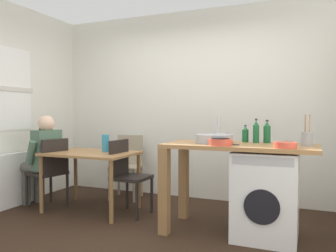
# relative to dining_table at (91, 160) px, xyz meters

# --- Properties ---
(ground_plane) EXTENTS (5.46, 5.46, 0.00)m
(ground_plane) POSITION_rel_dining_table_xyz_m (0.96, -0.59, -0.64)
(ground_plane) COLOR black
(wall_back) EXTENTS (4.60, 0.10, 2.70)m
(wall_back) POSITION_rel_dining_table_xyz_m (0.96, 1.16, 0.71)
(wall_back) COLOR silver
(wall_back) RESTS_ON ground_plane
(radiator) EXTENTS (0.10, 0.80, 0.70)m
(radiator) POSITION_rel_dining_table_xyz_m (-1.06, -0.29, -0.29)
(radiator) COLOR white
(radiator) RESTS_ON ground_plane
(dining_table) EXTENTS (1.10, 0.76, 0.74)m
(dining_table) POSITION_rel_dining_table_xyz_m (0.00, 0.00, 0.00)
(dining_table) COLOR #9E7042
(dining_table) RESTS_ON ground_plane
(chair_person_seat) EXTENTS (0.48, 0.48, 0.90)m
(chair_person_seat) POSITION_rel_dining_table_xyz_m (-0.55, -0.12, -0.14)
(chair_person_seat) COLOR black
(chair_person_seat) RESTS_ON ground_plane
(chair_opposite) EXTENTS (0.42, 0.42, 0.90)m
(chair_opposite) POSITION_rel_dining_table_xyz_m (0.48, 0.05, -0.14)
(chair_opposite) COLOR black
(chair_opposite) RESTS_ON ground_plane
(chair_spare_by_wall) EXTENTS (0.46, 0.46, 0.90)m
(chair_spare_by_wall) POSITION_rel_dining_table_xyz_m (0.09, 0.77, -0.14)
(chair_spare_by_wall) COLOR gray
(chair_spare_by_wall) RESTS_ON ground_plane
(seated_person) EXTENTS (0.54, 0.54, 1.20)m
(seated_person) POSITION_rel_dining_table_xyz_m (-0.70, -0.08, 0.03)
(seated_person) COLOR #595651
(seated_person) RESTS_ON ground_plane
(kitchen_counter) EXTENTS (1.50, 0.68, 0.92)m
(kitchen_counter) POSITION_rel_dining_table_xyz_m (1.67, -0.12, 0.12)
(kitchen_counter) COLOR #9E7042
(kitchen_counter) RESTS_ON ground_plane
(washing_machine) EXTENTS (0.60, 0.61, 0.86)m
(washing_machine) POSITION_rel_dining_table_xyz_m (2.14, -0.12, -0.21)
(washing_machine) COLOR white
(washing_machine) RESTS_ON ground_plane
(sink_basin) EXTENTS (0.38, 0.38, 0.09)m
(sink_basin) POSITION_rel_dining_table_xyz_m (1.61, -0.12, 0.32)
(sink_basin) COLOR #9EA0A5
(sink_basin) RESTS_ON kitchen_counter
(tap) EXTENTS (0.02, 0.02, 0.28)m
(tap) POSITION_rel_dining_table_xyz_m (1.61, 0.06, 0.42)
(tap) COLOR #B2B2B7
(tap) RESTS_ON kitchen_counter
(bottle_tall_green) EXTENTS (0.07, 0.07, 0.18)m
(bottle_tall_green) POSITION_rel_dining_table_xyz_m (1.89, 0.14, 0.36)
(bottle_tall_green) COLOR #19592D
(bottle_tall_green) RESTS_ON kitchen_counter
(bottle_squat_brown) EXTENTS (0.06, 0.06, 0.25)m
(bottle_squat_brown) POSITION_rel_dining_table_xyz_m (2.01, 0.08, 0.39)
(bottle_squat_brown) COLOR #19592D
(bottle_squat_brown) RESTS_ON kitchen_counter
(bottle_clear_small) EXTENTS (0.07, 0.07, 0.24)m
(bottle_clear_small) POSITION_rel_dining_table_xyz_m (2.12, 0.12, 0.39)
(bottle_clear_small) COLOR #19592D
(bottle_clear_small) RESTS_ON kitchen_counter
(mixing_bowl) EXTENTS (0.23, 0.23, 0.06)m
(mixing_bowl) POSITION_rel_dining_table_xyz_m (1.73, -0.32, 0.31)
(mixing_bowl) COLOR #D84C38
(mixing_bowl) RESTS_ON kitchen_counter
(utensil_crock) EXTENTS (0.11, 0.11, 0.30)m
(utensil_crock) POSITION_rel_dining_table_xyz_m (2.51, -0.07, 0.35)
(utensil_crock) COLOR gray
(utensil_crock) RESTS_ON kitchen_counter
(colander) EXTENTS (0.20, 0.20, 0.06)m
(colander) POSITION_rel_dining_table_xyz_m (2.33, -0.34, 0.31)
(colander) COLOR #D84C38
(colander) RESTS_ON kitchen_counter
(vase) EXTENTS (0.09, 0.09, 0.22)m
(vase) POSITION_rel_dining_table_xyz_m (0.15, 0.10, 0.21)
(vase) COLOR teal
(vase) RESTS_ON dining_table
(scissors) EXTENTS (0.15, 0.06, 0.01)m
(scissors) POSITION_rel_dining_table_xyz_m (1.83, -0.22, 0.28)
(scissors) COLOR #B2B2B7
(scissors) RESTS_ON kitchen_counter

